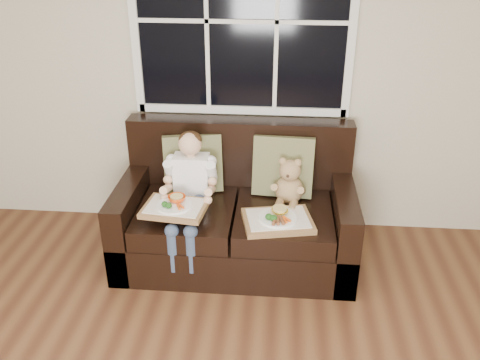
# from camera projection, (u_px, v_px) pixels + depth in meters

# --- Properties ---
(room_walls) EXTENTS (4.52, 5.02, 2.71)m
(room_walls) POSITION_uv_depth(u_px,v_px,m) (190.00, 192.00, 1.41)
(room_walls) COLOR #BDB69D
(room_walls) RESTS_ON ground
(window_back) EXTENTS (1.62, 0.04, 1.37)m
(window_back) POSITION_uv_depth(u_px,v_px,m) (242.00, 21.00, 3.60)
(window_back) COLOR black
(window_back) RESTS_ON room_walls
(loveseat) EXTENTS (1.70, 0.92, 0.96)m
(loveseat) POSITION_uv_depth(u_px,v_px,m) (236.00, 217.00, 3.79)
(loveseat) COLOR black
(loveseat) RESTS_ON ground
(pillow_left) EXTENTS (0.46, 0.29, 0.44)m
(pillow_left) POSITION_uv_depth(u_px,v_px,m) (193.00, 164.00, 3.79)
(pillow_left) COLOR olive
(pillow_left) RESTS_ON loveseat
(pillow_right) EXTENTS (0.46, 0.24, 0.46)m
(pillow_right) POSITION_uv_depth(u_px,v_px,m) (283.00, 166.00, 3.74)
(pillow_right) COLOR olive
(pillow_right) RESTS_ON loveseat
(child) EXTENTS (0.36, 0.59, 0.82)m
(child) POSITION_uv_depth(u_px,v_px,m) (189.00, 184.00, 3.56)
(child) COLOR white
(child) RESTS_ON loveseat
(teddy_bear) EXTENTS (0.23, 0.28, 0.36)m
(teddy_bear) POSITION_uv_depth(u_px,v_px,m) (289.00, 185.00, 3.64)
(teddy_bear) COLOR tan
(teddy_bear) RESTS_ON loveseat
(tray_left) EXTENTS (0.45, 0.36, 0.09)m
(tray_left) POSITION_uv_depth(u_px,v_px,m) (175.00, 207.00, 3.39)
(tray_left) COLOR olive
(tray_left) RESTS_ON child
(tray_right) EXTENTS (0.52, 0.43, 0.10)m
(tray_right) POSITION_uv_depth(u_px,v_px,m) (278.00, 220.00, 3.43)
(tray_right) COLOR olive
(tray_right) RESTS_ON loveseat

